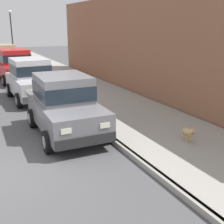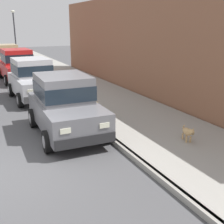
% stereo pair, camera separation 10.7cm
% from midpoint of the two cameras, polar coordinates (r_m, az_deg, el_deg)
% --- Properties ---
extents(ground_plane, '(80.00, 80.00, 0.00)m').
position_cam_midpoint_polar(ground_plane, '(7.59, -20.08, -11.09)').
color(ground_plane, '#4C4C4F').
extents(curb, '(0.16, 64.00, 0.14)m').
position_cam_midpoint_polar(curb, '(8.35, 2.31, -6.85)').
color(curb, gray).
rests_on(curb, ground).
extents(sidewalk, '(3.60, 64.00, 0.14)m').
position_cam_midpoint_polar(sidewalk, '(9.27, 12.25, -4.79)').
color(sidewalk, '#99968E').
rests_on(sidewalk, ground).
extents(car_grey_hatchback, '(2.02, 3.84, 1.88)m').
position_cam_midpoint_polar(car_grey_hatchback, '(9.39, -8.78, 1.52)').
color(car_grey_hatchback, slate).
rests_on(car_grey_hatchback, ground).
extents(car_silver_hatchback, '(2.05, 3.86, 1.88)m').
position_cam_midpoint_polar(car_silver_hatchback, '(14.19, -14.91, 6.31)').
color(car_silver_hatchback, '#BCBCC1').
rests_on(car_silver_hatchback, ground).
extents(car_red_sedan, '(2.15, 4.66, 1.92)m').
position_cam_midpoint_polar(car_red_sedan, '(19.27, -17.72, 8.74)').
color(car_red_sedan, red).
rests_on(car_red_sedan, ground).
extents(car_tan_hatchback, '(2.04, 3.85, 1.88)m').
position_cam_midpoint_polar(car_tan_hatchback, '(24.46, -19.55, 10.10)').
color(car_tan_hatchback, tan).
rests_on(car_tan_hatchback, ground).
extents(dog_tan, '(0.32, 0.74, 0.49)m').
position_cam_midpoint_polar(dog_tan, '(8.74, 14.84, -3.78)').
color(dog_tan, tan).
rests_on(dog_tan, sidewalk).
extents(fire_hydrant, '(0.34, 0.24, 0.72)m').
position_cam_midpoint_polar(fire_hydrant, '(11.23, -3.44, 1.57)').
color(fire_hydrant, gold).
rests_on(fire_hydrant, sidewalk).
extents(street_lamp, '(0.36, 0.36, 4.42)m').
position_cam_midpoint_polar(street_lamp, '(29.13, -18.28, 14.96)').
color(street_lamp, '#2D2D33').
rests_on(street_lamp, sidewalk).
extents(building_facade, '(0.50, 20.00, 4.80)m').
position_cam_midpoint_polar(building_facade, '(14.83, 5.10, 12.79)').
color(building_facade, '#8C5B42').
rests_on(building_facade, ground).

